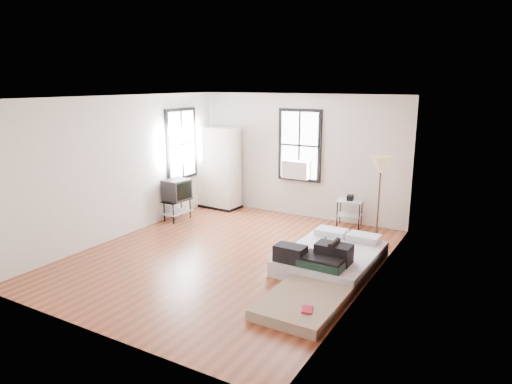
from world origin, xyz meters
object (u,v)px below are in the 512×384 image
Objects in this scene: floor_lamp at (381,169)px; wardrobe at (219,168)px; mattress_main at (331,256)px; side_table at (350,205)px; tv_stand at (177,191)px; mattress_bare at (313,288)px.

wardrobe is at bearing 168.86° from floor_lamp.
floor_lamp is at bearing 73.96° from mattress_main.
mattress_main is at bearing -26.92° from wardrobe.
tv_stand reaches higher than side_table.
mattress_bare is 2.89m from floor_lamp.
side_table is at bearing 4.39° from wardrobe.
tv_stand is at bearing 169.34° from mattress_main.
wardrobe is 1.43m from tv_stand.
tv_stand is at bearing -157.69° from side_table.
side_table is at bearing 26.08° from tv_stand.
mattress_main is 2.80× the size of side_table.
side_table reaches higher than mattress_bare.
floor_lamp is (0.22, 2.54, 1.36)m from mattress_bare.
mattress_bare is 3.50m from side_table.
tv_stand is (-0.21, -1.38, -0.32)m from wardrobe.
tv_stand is at bearing -95.65° from wardrobe.
mattress_bare is 2.75× the size of side_table.
mattress_main is 1.13× the size of floor_lamp.
side_table reaches higher than mattress_main.
mattress_bare is at bearing -37.37° from wardrobe.
wardrobe reaches higher than tv_stand.
mattress_bare is at bearing -94.97° from floor_lamp.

